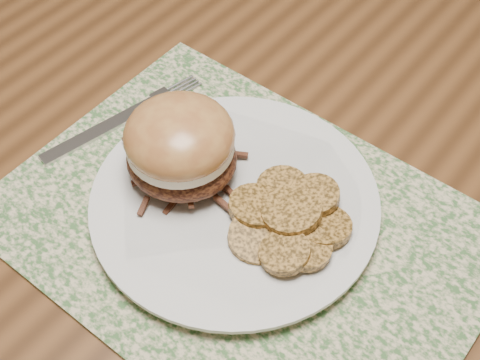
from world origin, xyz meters
name	(u,v)px	position (x,y,z in m)	size (l,w,h in m)	color
ground	(248,336)	(0.00, 0.00, 0.00)	(3.50, 3.50, 0.00)	#4F341B
dining_table	(253,102)	(0.00, 0.00, 0.67)	(1.50, 0.90, 0.75)	brown
placemat	(243,227)	(0.15, -0.21, 0.75)	(0.45, 0.33, 0.00)	#3B6333
dinner_plate	(235,203)	(0.13, -0.19, 0.76)	(0.26, 0.26, 0.02)	silver
pork_sandwich	(180,145)	(0.07, -0.20, 0.81)	(0.12, 0.12, 0.08)	black
roasted_potatoes	(289,219)	(0.18, -0.19, 0.78)	(0.13, 0.13, 0.03)	#A57230
fork	(125,118)	(-0.04, -0.17, 0.76)	(0.06, 0.19, 0.00)	#B2B2B9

